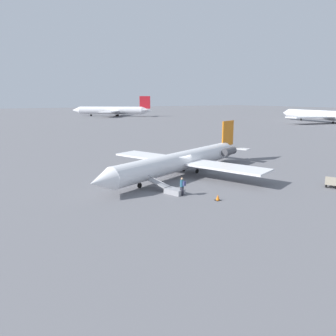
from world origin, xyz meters
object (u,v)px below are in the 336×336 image
object	(u,v)px
airplane_main	(184,160)
passenger	(182,185)
airplane_taxiing_distant	(112,110)
airplane_far_center	(330,116)
boarding_stairs	(171,190)
luggage_cart	(332,182)

from	to	relation	value
airplane_main	passenger	world-z (taller)	airplane_main
airplane_taxiing_distant	airplane_far_center	size ratio (longest dim) A/B	0.71
boarding_stairs	passenger	xyz separation A→B (m)	(-0.46, 1.23, 0.65)
airplane_taxiing_distant	airplane_far_center	xyz separation A→B (m)	(-49.10, 87.42, -0.24)
airplane_main	luggage_cart	xyz separation A→B (m)	(-9.67, 13.03, -1.30)
airplane_taxiing_distant	luggage_cart	bearing A→B (deg)	114.98
airplane_main	luggage_cart	distance (m)	16.27
airplane_taxiing_distant	luggage_cart	size ratio (longest dim) A/B	14.49
airplane_taxiing_distant	boarding_stairs	bearing A→B (deg)	108.22
airplane_main	boarding_stairs	bearing A→B (deg)	26.44
passenger	luggage_cart	xyz separation A→B (m)	(-14.96, 5.91, -0.54)
airplane_main	passenger	distance (m)	8.90
airplane_taxiing_distant	passenger	size ratio (longest dim) A/B	20.45
airplane_far_center	passenger	xyz separation A→B (m)	(99.83, 46.28, -1.79)
airplane_main	boarding_stairs	xyz separation A→B (m)	(5.75, 5.89, -1.40)
airplane_far_center	boarding_stairs	size ratio (longest dim) A/B	12.09
passenger	luggage_cart	distance (m)	16.10
airplane_main	luggage_cart	size ratio (longest dim) A/B	10.75
airplane_far_center	boarding_stairs	bearing A→B (deg)	125.88
airplane_main	passenger	bearing A→B (deg)	34.15
airplane_main	boarding_stairs	size ratio (longest dim) A/B	6.41
airplane_taxiing_distant	airplane_far_center	world-z (taller)	airplane_taxiing_distant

